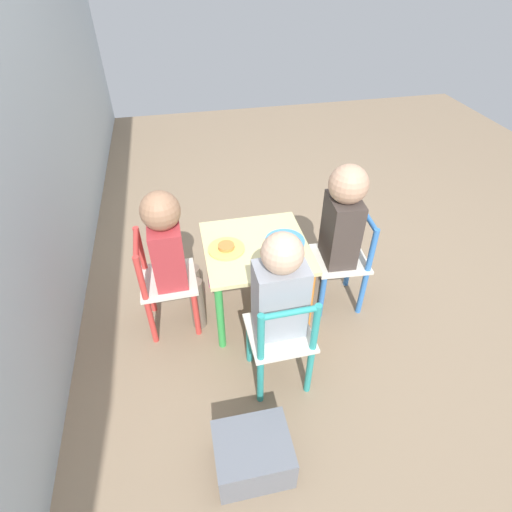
{
  "coord_description": "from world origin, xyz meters",
  "views": [
    {
      "loc": [
        -1.45,
        0.31,
        1.58
      ],
      "look_at": [
        0.0,
        0.0,
        0.36
      ],
      "focal_mm": 28.0,
      "sensor_mm": 36.0,
      "label": 1
    }
  ],
  "objects_px": {
    "chair_red": "(164,284)",
    "child_left": "(279,297)",
    "plate_front": "(285,241)",
    "plate_back": "(226,248)",
    "chair_blue": "(344,262)",
    "storage_bin": "(253,454)",
    "kids_table": "(256,258)",
    "chair_teal": "(281,341)",
    "child_front": "(338,226)",
    "child_back": "(171,250)"
  },
  "relations": [
    {
      "from": "child_back",
      "to": "storage_bin",
      "type": "distance_m",
      "value": 0.9
    },
    {
      "from": "child_front",
      "to": "storage_bin",
      "type": "xyz_separation_m",
      "value": [
        -0.77,
        0.57,
        -0.41
      ]
    },
    {
      "from": "chair_red",
      "to": "child_back",
      "type": "distance_m",
      "value": 0.21
    },
    {
      "from": "child_left",
      "to": "plate_back",
      "type": "height_order",
      "value": "child_left"
    },
    {
      "from": "storage_bin",
      "to": "chair_red",
      "type": "bearing_deg",
      "value": 18.91
    },
    {
      "from": "chair_teal",
      "to": "child_front",
      "type": "distance_m",
      "value": 0.61
    },
    {
      "from": "plate_front",
      "to": "plate_back",
      "type": "distance_m",
      "value": 0.28
    },
    {
      "from": "child_left",
      "to": "storage_bin",
      "type": "height_order",
      "value": "child_left"
    },
    {
      "from": "kids_table",
      "to": "child_back",
      "type": "relative_size",
      "value": 0.64
    },
    {
      "from": "storage_bin",
      "to": "kids_table",
      "type": "bearing_deg",
      "value": -12.75
    },
    {
      "from": "kids_table",
      "to": "plate_back",
      "type": "relative_size",
      "value": 2.87
    },
    {
      "from": "child_front",
      "to": "storage_bin",
      "type": "bearing_deg",
      "value": -32.55
    },
    {
      "from": "chair_red",
      "to": "child_front",
      "type": "bearing_deg",
      "value": -92.4
    },
    {
      "from": "child_back",
      "to": "storage_bin",
      "type": "height_order",
      "value": "child_back"
    },
    {
      "from": "child_back",
      "to": "child_left",
      "type": "bearing_deg",
      "value": -134.94
    },
    {
      "from": "child_back",
      "to": "child_left",
      "type": "relative_size",
      "value": 0.98
    },
    {
      "from": "plate_front",
      "to": "storage_bin",
      "type": "bearing_deg",
      "value": 158.04
    },
    {
      "from": "child_front",
      "to": "storage_bin",
      "type": "height_order",
      "value": "child_front"
    },
    {
      "from": "storage_bin",
      "to": "plate_back",
      "type": "bearing_deg",
      "value": -2.82
    },
    {
      "from": "plate_front",
      "to": "kids_table",
      "type": "bearing_deg",
      "value": 90.0
    },
    {
      "from": "chair_red",
      "to": "child_left",
      "type": "distance_m",
      "value": 0.63
    },
    {
      "from": "child_front",
      "to": "child_left",
      "type": "distance_m",
      "value": 0.53
    },
    {
      "from": "chair_teal",
      "to": "plate_front",
      "type": "xyz_separation_m",
      "value": [
        0.45,
        -0.13,
        0.16
      ]
    },
    {
      "from": "child_left",
      "to": "child_front",
      "type": "bearing_deg",
      "value": -137.78
    },
    {
      "from": "chair_blue",
      "to": "plate_back",
      "type": "xyz_separation_m",
      "value": [
        0.03,
        0.59,
        0.16
      ]
    },
    {
      "from": "chair_blue",
      "to": "child_back",
      "type": "relative_size",
      "value": 0.71
    },
    {
      "from": "chair_red",
      "to": "chair_teal",
      "type": "xyz_separation_m",
      "value": [
        -0.44,
        -0.46,
        0.0
      ]
    },
    {
      "from": "chair_red",
      "to": "plate_back",
      "type": "bearing_deg",
      "value": -89.47
    },
    {
      "from": "kids_table",
      "to": "storage_bin",
      "type": "bearing_deg",
      "value": 167.25
    },
    {
      "from": "chair_red",
      "to": "chair_teal",
      "type": "bearing_deg",
      "value": -134.97
    },
    {
      "from": "kids_table",
      "to": "chair_teal",
      "type": "xyz_separation_m",
      "value": [
        -0.45,
        -0.01,
        -0.08
      ]
    },
    {
      "from": "chair_red",
      "to": "child_left",
      "type": "relative_size",
      "value": 0.69
    },
    {
      "from": "chair_teal",
      "to": "child_left",
      "type": "relative_size",
      "value": 0.69
    },
    {
      "from": "chair_blue",
      "to": "chair_teal",
      "type": "relative_size",
      "value": 1.0
    },
    {
      "from": "chair_blue",
      "to": "plate_back",
      "type": "bearing_deg",
      "value": -89.04
    },
    {
      "from": "child_left",
      "to": "storage_bin",
      "type": "bearing_deg",
      "value": 63.95
    },
    {
      "from": "kids_table",
      "to": "plate_front",
      "type": "bearing_deg",
      "value": -90.0
    },
    {
      "from": "child_back",
      "to": "plate_front",
      "type": "height_order",
      "value": "child_back"
    },
    {
      "from": "child_front",
      "to": "child_back",
      "type": "bearing_deg",
      "value": -87.42
    },
    {
      "from": "kids_table",
      "to": "child_left",
      "type": "distance_m",
      "value": 0.41
    },
    {
      "from": "storage_bin",
      "to": "plate_front",
      "type": "bearing_deg",
      "value": -21.96
    },
    {
      "from": "plate_front",
      "to": "chair_red",
      "type": "bearing_deg",
      "value": 90.88
    },
    {
      "from": "chair_blue",
      "to": "chair_red",
      "type": "relative_size",
      "value": 1.0
    },
    {
      "from": "chair_red",
      "to": "plate_back",
      "type": "distance_m",
      "value": 0.35
    },
    {
      "from": "plate_front",
      "to": "plate_back",
      "type": "bearing_deg",
      "value": 90.0
    },
    {
      "from": "child_left",
      "to": "plate_back",
      "type": "bearing_deg",
      "value": -70.23
    },
    {
      "from": "child_front",
      "to": "child_back",
      "type": "height_order",
      "value": "child_front"
    },
    {
      "from": "chair_teal",
      "to": "child_left",
      "type": "height_order",
      "value": "child_left"
    },
    {
      "from": "plate_back",
      "to": "kids_table",
      "type": "bearing_deg",
      "value": -90.0
    },
    {
      "from": "storage_bin",
      "to": "child_left",
      "type": "bearing_deg",
      "value": -24.83
    }
  ]
}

